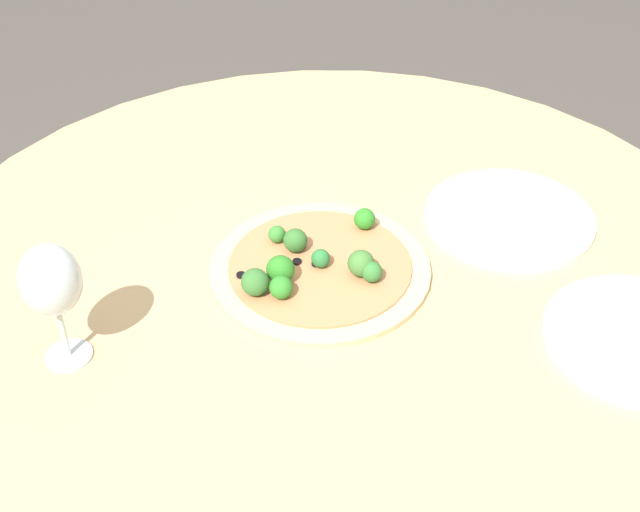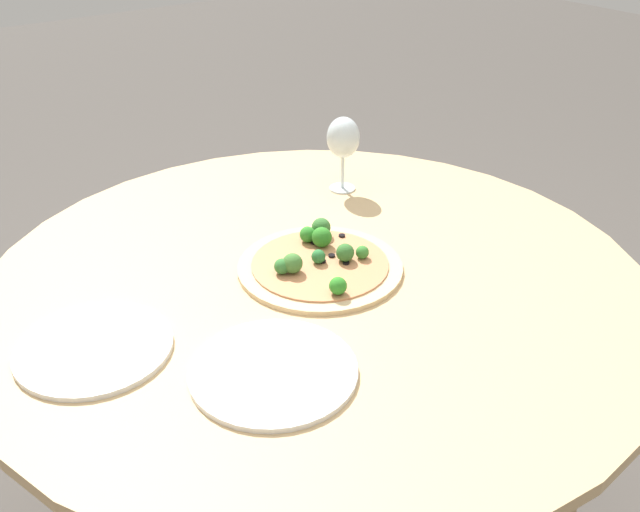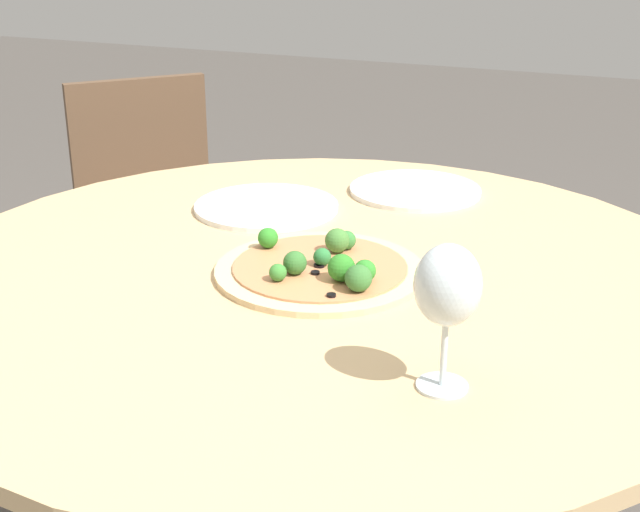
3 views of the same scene
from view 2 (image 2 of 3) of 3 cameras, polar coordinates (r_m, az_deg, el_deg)
The scene contains 5 objects.
dining_table at distance 1.46m, azimuth -0.31°, elevation -3.47°, with size 1.32×1.32×0.71m.
pizza at distance 1.44m, azimuth -0.02°, elevation -0.50°, with size 0.33×0.33×0.06m.
wine_glass at distance 1.73m, azimuth 1.87°, elevation 9.34°, with size 0.08×0.08×0.19m.
plate_near at distance 1.17m, azimuth -3.75°, elevation -9.16°, with size 0.28×0.28×0.01m.
plate_far at distance 1.28m, azimuth -17.61°, elevation -7.00°, with size 0.27×0.27×0.01m.
Camera 2 is at (0.98, -0.71, 1.46)m, focal length 40.00 mm.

